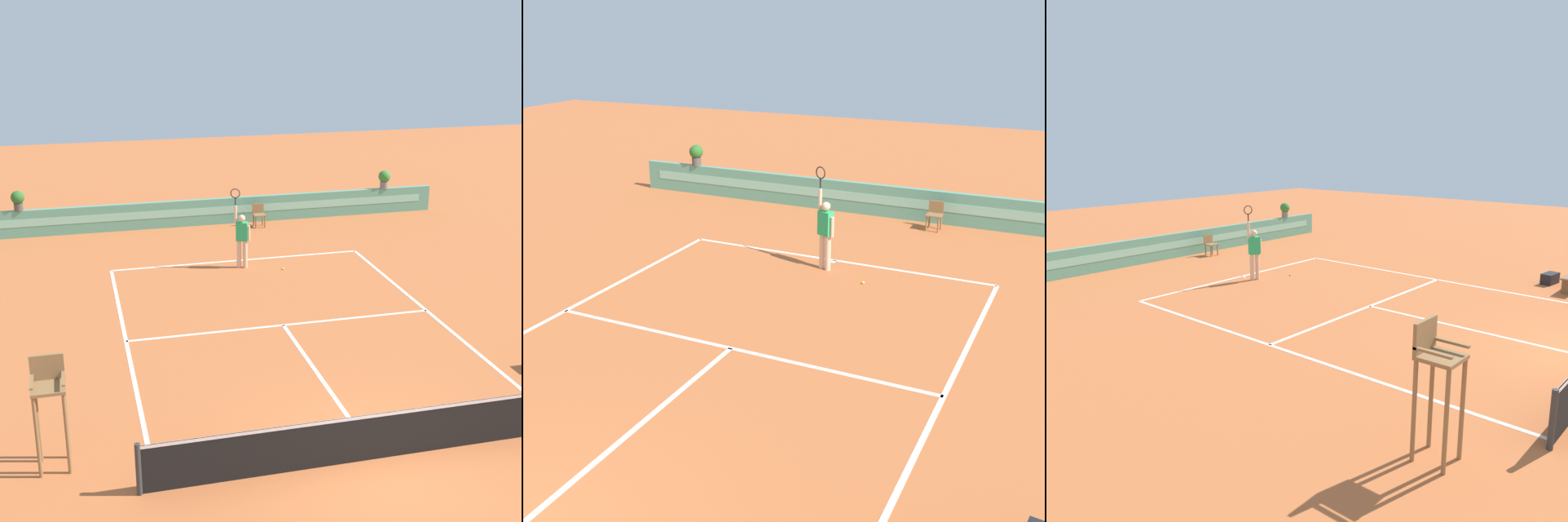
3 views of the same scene
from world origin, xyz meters
The scene contains 9 objects.
ground_plane centered at (0.00, 6.00, 0.00)m, with size 60.00×60.00×0.00m, color #BC6033.
court_lines centered at (0.00, 6.72, 0.00)m, with size 8.32×11.94×0.01m.
back_wall_barrier centered at (0.00, 16.39, 0.50)m, with size 18.00×0.21×1.00m.
umpire_chair centered at (-5.82, 1.26, 1.34)m, with size 0.60×0.60×2.14m.
ball_kid_chair centered at (1.67, 15.66, 0.48)m, with size 0.44×0.44×0.85m.
gear_bag centered at (6.13, 3.30, 0.18)m, with size 0.70×0.36×0.36m, color black.
tennis_player centered at (-0.01, 11.20, 1.05)m, with size 0.59×0.33×2.58m.
tennis_ball_near_baseline centered at (1.20, 10.64, 0.03)m, with size 0.07×0.07×0.07m, color #CCE033.
potted_plant_far_right centered at (7.04, 16.39, 1.41)m, with size 0.48×0.48×0.72m.
Camera 3 is at (-12.59, -2.14, 4.63)m, focal length 37.40 mm.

